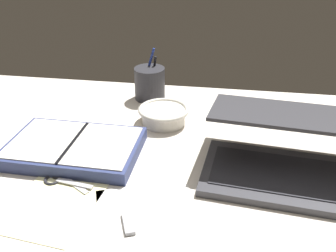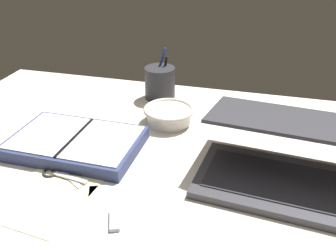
# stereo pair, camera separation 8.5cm
# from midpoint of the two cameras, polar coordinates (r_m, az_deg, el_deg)

# --- Properties ---
(desk_top) EXTENTS (1.40, 1.00, 0.02)m
(desk_top) POSITION_cam_midpoint_polar(r_m,az_deg,el_deg) (0.92, -4.91, -6.42)
(desk_top) COLOR beige
(desk_top) RESTS_ON ground
(laptop) EXTENTS (0.37, 0.34, 0.15)m
(laptop) POSITION_cam_midpoint_polar(r_m,az_deg,el_deg) (0.89, 14.13, -4.24)
(laptop) COLOR #38383D
(laptop) RESTS_ON desk_top
(bowl) EXTENTS (0.15, 0.15, 0.05)m
(bowl) POSITION_cam_midpoint_polar(r_m,az_deg,el_deg) (1.09, -2.91, 1.72)
(bowl) COLOR silver
(bowl) RESTS_ON desk_top
(pen_cup) EXTENTS (0.10, 0.10, 0.16)m
(pen_cup) POSITION_cam_midpoint_polar(r_m,az_deg,el_deg) (1.24, -4.78, 6.47)
(pen_cup) COLOR #28282D
(pen_cup) RESTS_ON desk_top
(planner) EXTENTS (0.33, 0.23, 0.04)m
(planner) POSITION_cam_midpoint_polar(r_m,az_deg,el_deg) (0.99, -16.52, -3.26)
(planner) COLOR navy
(planner) RESTS_ON desk_top
(scissors) EXTENTS (0.12, 0.08, 0.01)m
(scissors) POSITION_cam_midpoint_polar(r_m,az_deg,el_deg) (0.91, -18.69, -7.70)
(scissors) COLOR #B7B7BC
(scissors) RESTS_ON desk_top
(paper_sheet_front) EXTENTS (0.29, 0.33, 0.00)m
(paper_sheet_front) POSITION_cam_midpoint_polar(r_m,az_deg,el_deg) (0.75, -5.79, -15.39)
(paper_sheet_front) COLOR white
(paper_sheet_front) RESTS_ON desk_top
(paper_sheet_beside_planner) EXTENTS (0.20, 0.27, 0.00)m
(paper_sheet_beside_planner) POSITION_cam_midpoint_polar(r_m,az_deg,el_deg) (0.86, -19.11, -10.42)
(paper_sheet_beside_planner) COLOR #F4EFB2
(paper_sheet_beside_planner) RESTS_ON desk_top
(usb_drive) EXTENTS (0.04, 0.07, 0.01)m
(usb_drive) POSITION_cam_midpoint_polar(r_m,az_deg,el_deg) (0.76, -9.37, -14.46)
(usb_drive) COLOR #99999E
(usb_drive) RESTS_ON desk_top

